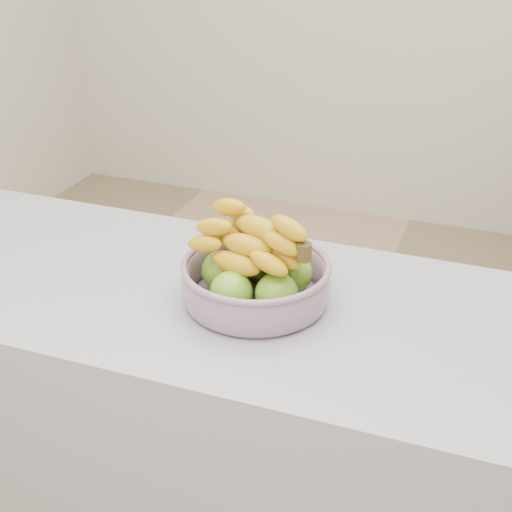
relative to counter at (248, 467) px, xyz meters
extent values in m
plane|color=tan|center=(0.00, 0.46, -0.45)|extent=(4.00, 4.00, 0.00)
cube|color=#9F9EA6|center=(0.00, 0.00, 0.00)|extent=(2.00, 0.60, 0.90)
cylinder|color=#98A3B6|center=(0.02, 0.00, 0.46)|extent=(0.25, 0.25, 0.01)
torus|color=#98A3B6|center=(0.02, 0.00, 0.53)|extent=(0.29, 0.29, 0.01)
sphere|color=#4F9018|center=(0.00, -0.07, 0.50)|extent=(0.08, 0.08, 0.08)
sphere|color=#4F9018|center=(0.08, -0.04, 0.50)|extent=(0.08, 0.08, 0.08)
sphere|color=#4F9018|center=(0.08, 0.04, 0.50)|extent=(0.08, 0.08, 0.08)
sphere|color=#4F9018|center=(0.00, 0.07, 0.50)|extent=(0.08, 0.08, 0.08)
sphere|color=#4F9018|center=(-0.05, 0.00, 0.50)|extent=(0.08, 0.08, 0.08)
ellipsoid|color=yellow|center=(0.00, -0.04, 0.55)|extent=(0.19, 0.08, 0.04)
ellipsoid|color=yellow|center=(0.01, 0.00, 0.55)|extent=(0.19, 0.10, 0.04)
ellipsoid|color=yellow|center=(0.03, 0.05, 0.55)|extent=(0.18, 0.12, 0.04)
ellipsoid|color=yellow|center=(0.01, -0.02, 0.58)|extent=(0.19, 0.07, 0.04)
ellipsoid|color=yellow|center=(0.03, 0.02, 0.58)|extent=(0.18, 0.13, 0.04)
ellipsoid|color=yellow|center=(0.03, 0.00, 0.61)|extent=(0.19, 0.10, 0.04)
cylinder|color=#423715|center=(0.13, -0.04, 0.60)|extent=(0.03, 0.03, 0.03)
camera|label=1|loc=(0.44, -1.13, 1.19)|focal=50.00mm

